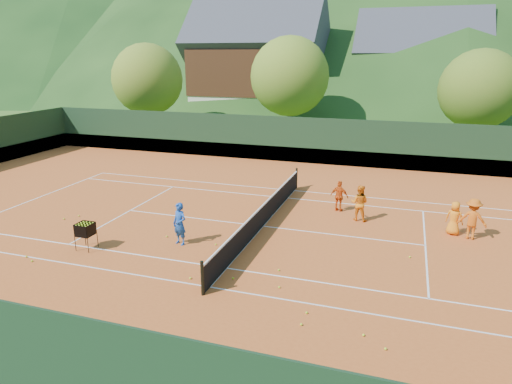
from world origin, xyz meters
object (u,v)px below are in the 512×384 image
(student_a, at_px, (359,203))
(chalet_left, at_px, (258,67))
(student_d, at_px, (472,219))
(tennis_net, at_px, (263,215))
(coach, at_px, (180,224))
(chalet_mid, at_px, (418,74))
(student_b, at_px, (339,196))
(ball_hopper, at_px, (85,230))
(student_c, at_px, (454,218))

(student_a, height_order, chalet_left, chalet_left)
(student_d, relative_size, tennis_net, 0.13)
(coach, distance_m, chalet_mid, 37.93)
(tennis_net, distance_m, chalet_mid, 34.81)
(student_a, xyz_separation_m, student_b, (-0.99, 0.95, -0.07))
(student_a, distance_m, chalet_mid, 32.37)
(coach, bearing_deg, ball_hopper, -136.36)
(tennis_net, height_order, chalet_mid, chalet_mid)
(student_d, xyz_separation_m, ball_hopper, (-13.53, -5.49, -0.06))
(student_b, relative_size, student_d, 0.88)
(chalet_left, bearing_deg, coach, -76.94)
(student_c, distance_m, ball_hopper, 14.14)
(student_d, bearing_deg, chalet_left, -49.11)
(chalet_mid, bearing_deg, tennis_net, -100.01)
(student_a, bearing_deg, ball_hopper, 41.07)
(ball_hopper, bearing_deg, coach, 25.80)
(student_b, height_order, student_c, student_b)
(student_b, relative_size, chalet_mid, 0.11)
(coach, height_order, student_c, coach)
(student_c, xyz_separation_m, chalet_mid, (-1.45, 32.48, 4.29))
(student_d, relative_size, ball_hopper, 1.62)
(coach, distance_m, student_a, 7.73)
(ball_hopper, relative_size, chalet_left, 0.07)
(student_d, bearing_deg, student_b, -8.70)
(student_a, xyz_separation_m, ball_hopper, (-9.18, -6.22, -0.04))
(coach, bearing_deg, chalet_mid, 94.96)
(coach, xyz_separation_m, tennis_net, (2.40, 2.75, -0.31))
(ball_hopper, bearing_deg, student_b, 41.22)
(coach, height_order, chalet_mid, chalet_mid)
(chalet_left, height_order, chalet_mid, chalet_left)
(student_a, height_order, tennis_net, student_a)
(student_a, xyz_separation_m, chalet_left, (-13.71, 28.01, 4.84))
(student_c, height_order, ball_hopper, student_c)
(student_d, distance_m, ball_hopper, 14.61)
(tennis_net, xyz_separation_m, ball_hopper, (-5.47, -4.23, 0.25))
(coach, height_order, student_a, coach)
(student_c, bearing_deg, ball_hopper, 42.26)
(tennis_net, xyz_separation_m, chalet_left, (-10.00, 30.00, 5.13))
(coach, height_order, tennis_net, coach)
(chalet_mid, bearing_deg, chalet_left, -165.96)
(student_a, distance_m, student_b, 1.37)
(chalet_left, bearing_deg, ball_hopper, -82.47)
(tennis_net, height_order, chalet_left, chalet_left)
(student_c, height_order, chalet_mid, chalet_mid)
(student_d, bearing_deg, ball_hopper, 30.84)
(student_b, height_order, chalet_left, chalet_left)
(coach, relative_size, student_b, 1.14)
(student_d, xyz_separation_m, tennis_net, (-8.06, -1.26, -0.31))
(student_b, height_order, student_d, student_d)
(student_a, distance_m, chalet_left, 31.56)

